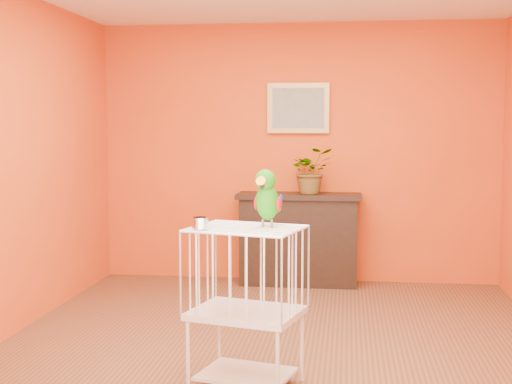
# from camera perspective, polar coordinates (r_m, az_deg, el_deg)

# --- Properties ---
(ground) EXTENTS (4.50, 4.50, 0.00)m
(ground) POSITION_cam_1_polar(r_m,az_deg,el_deg) (5.22, 1.57, -12.22)
(ground) COLOR brown
(ground) RESTS_ON ground
(room_shell) EXTENTS (4.50, 4.50, 4.50)m
(room_shell) POSITION_cam_1_polar(r_m,az_deg,el_deg) (4.98, 1.61, 5.44)
(room_shell) COLOR #DF4A15
(room_shell) RESTS_ON ground
(console_cabinet) EXTENTS (1.22, 0.44, 0.91)m
(console_cabinet) POSITION_cam_1_polar(r_m,az_deg,el_deg) (7.09, 3.43, -3.76)
(console_cabinet) COLOR black
(console_cabinet) RESTS_ON ground
(potted_plant) EXTENTS (0.54, 0.57, 0.35)m
(potted_plant) POSITION_cam_1_polar(r_m,az_deg,el_deg) (7.01, 4.42, 1.29)
(potted_plant) COLOR #26722D
(potted_plant) RESTS_ON console_cabinet
(framed_picture) EXTENTS (0.62, 0.04, 0.50)m
(framed_picture) POSITION_cam_1_polar(r_m,az_deg,el_deg) (7.19, 3.40, 6.72)
(framed_picture) COLOR #AA7C3C
(framed_picture) RESTS_ON room_shell
(birdcage) EXTENTS (0.73, 0.63, 0.97)m
(birdcage) POSITION_cam_1_polar(r_m,az_deg,el_deg) (4.32, -0.80, -9.01)
(birdcage) COLOR white
(birdcage) RESTS_ON ground
(feed_cup) EXTENTS (0.10, 0.10, 0.07)m
(feed_cup) POSITION_cam_1_polar(r_m,az_deg,el_deg) (4.17, -4.50, -2.48)
(feed_cup) COLOR silver
(feed_cup) RESTS_ON birdcage
(parrot) EXTENTS (0.18, 0.32, 0.35)m
(parrot) POSITION_cam_1_polar(r_m,az_deg,el_deg) (4.23, 0.91, -0.45)
(parrot) COLOR #59544C
(parrot) RESTS_ON birdcage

